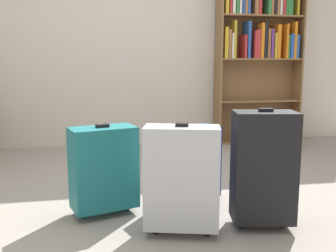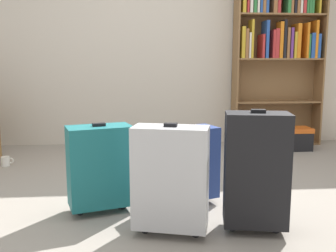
{
  "view_description": "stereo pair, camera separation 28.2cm",
  "coord_description": "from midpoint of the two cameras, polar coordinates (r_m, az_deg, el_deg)",
  "views": [
    {
      "loc": [
        -0.47,
        -2.64,
        1.01
      ],
      "look_at": [
        0.04,
        0.1,
        0.55
      ],
      "focal_mm": 40.77,
      "sensor_mm": 36.0,
      "label": 1
    },
    {
      "loc": [
        -0.19,
        -2.68,
        1.01
      ],
      "look_at": [
        0.04,
        0.1,
        0.55
      ],
      "focal_mm": 40.77,
      "sensor_mm": 36.0,
      "label": 2
    }
  ],
  "objects": [
    {
      "name": "suitcase_navy_blue",
      "position": [
        2.76,
        0.69,
        -5.44
      ],
      "size": [
        0.42,
        0.34,
        0.58
      ],
      "color": "navy",
      "rests_on": "ground"
    },
    {
      "name": "suitcase_silver",
      "position": [
        2.24,
        -1.55,
        -7.75
      ],
      "size": [
        0.47,
        0.31,
        0.67
      ],
      "color": "#B7BABF",
      "rests_on": "ground"
    },
    {
      "name": "bookshelf",
      "position": [
        5.0,
        11.81,
        12.16
      ],
      "size": [
        1.09,
        0.27,
        2.1
      ],
      "color": "brown",
      "rests_on": "ground"
    },
    {
      "name": "back_wall",
      "position": [
        4.83,
        -6.77,
        12.76
      ],
      "size": [
        5.98,
        0.1,
        2.6
      ],
      "primitive_type": "cube",
      "color": "beige",
      "rests_on": "ground"
    },
    {
      "name": "suitcase_teal",
      "position": [
        2.61,
        -12.7,
        -6.15
      ],
      "size": [
        0.47,
        0.35,
        0.62
      ],
      "color": "#19666B",
      "rests_on": "ground"
    },
    {
      "name": "ground_plane",
      "position": [
        2.87,
        -3.29,
        -11.28
      ],
      "size": [
        10.46,
        10.46,
        0.0
      ],
      "primitive_type": "plane",
      "color": "gray"
    },
    {
      "name": "suitcase_black",
      "position": [
        2.36,
        10.79,
        -6.08
      ],
      "size": [
        0.41,
        0.29,
        0.75
      ],
      "color": "black",
      "rests_on": "ground"
    },
    {
      "name": "storage_box",
      "position": [
        4.77,
        14.25,
        -1.43
      ],
      "size": [
        0.38,
        0.26,
        0.26
      ],
      "color": "black",
      "rests_on": "ground"
    }
  ]
}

